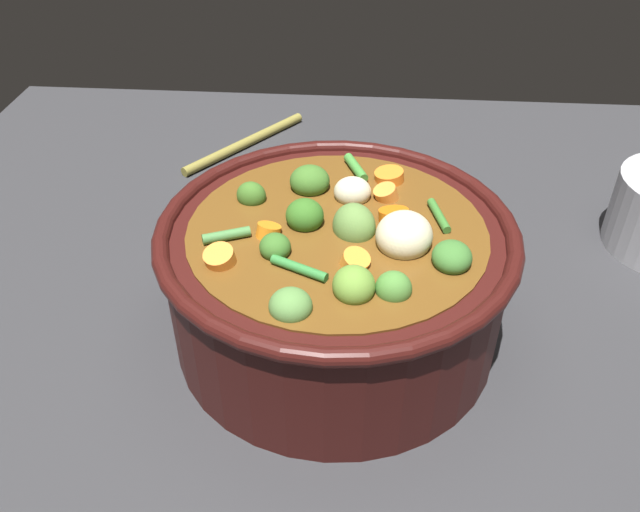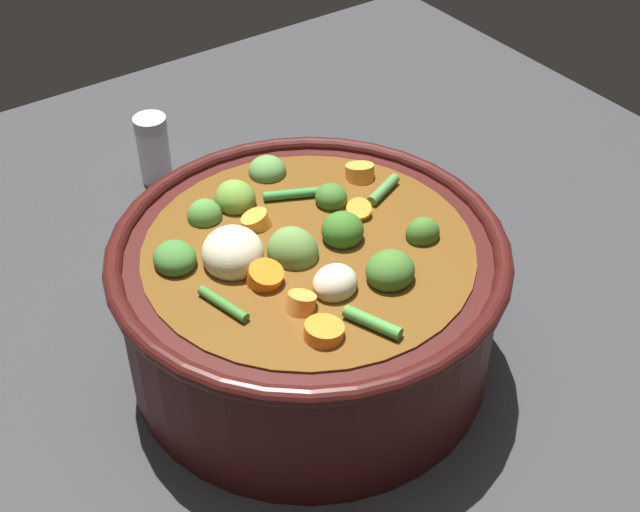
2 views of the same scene
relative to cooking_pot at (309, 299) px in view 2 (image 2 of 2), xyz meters
The scene contains 3 objects.
ground_plane 0.07m from the cooking_pot, 43.35° to the right, with size 1.10×1.10×0.00m, color #2D2D30.
cooking_pot is the anchor object (origin of this frame).
salt_shaker 0.32m from the cooking_pot, 87.33° to the left, with size 0.03×0.03×0.08m.
Camera 2 is at (-0.29, -0.43, 0.55)m, focal length 49.48 mm.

